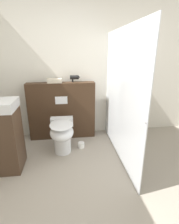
% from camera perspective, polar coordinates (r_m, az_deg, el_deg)
% --- Properties ---
extents(ground_plane, '(12.00, 12.00, 0.00)m').
position_cam_1_polar(ground_plane, '(2.20, 4.91, -27.98)').
color(ground_plane, '#9E9384').
extents(wall_back, '(8.00, 0.06, 2.50)m').
position_cam_1_polar(wall_back, '(3.43, -1.58, 13.09)').
color(wall_back, silver).
rests_on(wall_back, ground_plane).
extents(partition_panel, '(1.24, 0.22, 1.08)m').
position_cam_1_polar(partition_panel, '(3.38, -8.95, 0.40)').
color(partition_panel, '#3D2819').
rests_on(partition_panel, ground_plane).
extents(shower_glass, '(0.04, 1.83, 1.94)m').
position_cam_1_polar(shower_glass, '(2.65, 10.19, 4.79)').
color(shower_glass, silver).
rests_on(shower_glass, ground_plane).
extents(toilet, '(0.38, 0.63, 0.55)m').
position_cam_1_polar(toilet, '(2.89, -8.96, -7.06)').
color(toilet, white).
rests_on(toilet, ground_plane).
extents(hair_drier, '(0.18, 0.07, 0.12)m').
position_cam_1_polar(hair_drier, '(3.27, -4.87, 11.18)').
color(hair_drier, black).
rests_on(hair_drier, partition_panel).
extents(folded_towel, '(0.26, 0.15, 0.07)m').
position_cam_1_polar(folded_towel, '(3.24, -11.34, 9.98)').
color(folded_towel, beige).
rests_on(folded_towel, partition_panel).
extents(spare_toilet_roll, '(0.11, 0.11, 0.10)m').
position_cam_1_polar(spare_toilet_roll, '(3.15, -2.70, -10.67)').
color(spare_toilet_roll, white).
rests_on(spare_toilet_roll, ground_plane).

